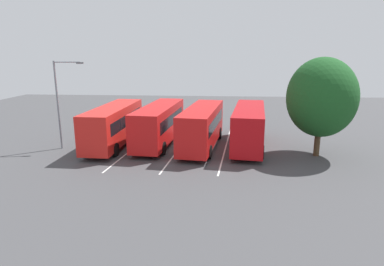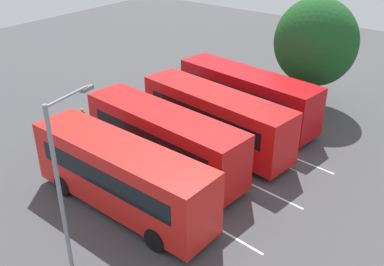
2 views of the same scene
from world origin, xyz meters
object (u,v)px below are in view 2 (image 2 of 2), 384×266
object	(u,v)px
bus_far_left	(247,95)
street_lamp	(63,181)
bus_far_right	(121,175)
bus_center_left	(215,117)
pedestrian	(83,119)
bus_center_right	(164,139)
depot_tree	(315,42)

from	to	relation	value
bus_far_left	street_lamp	xyz separation A→B (m)	(-1.63, 15.52, 2.31)
bus_far_right	street_lamp	bearing A→B (deg)	110.41
bus_far_left	bus_center_left	bearing A→B (deg)	101.22
bus_far_left	pedestrian	world-z (taller)	bus_far_left
bus_center_left	pedestrian	size ratio (longest dim) A/B	5.83
bus_far_left	bus_center_right	bearing A→B (deg)	94.08
pedestrian	bus_center_right	bearing A→B (deg)	50.09
pedestrian	depot_tree	world-z (taller)	depot_tree
bus_far_left	depot_tree	distance (m)	6.15
pedestrian	street_lamp	distance (m)	12.23
bus_far_left	street_lamp	bearing A→B (deg)	103.21
bus_far_right	depot_tree	xyz separation A→B (m)	(-1.84, -16.67, 2.70)
bus_center_left	street_lamp	xyz separation A→B (m)	(-1.35, 11.55, 2.31)
bus_center_left	street_lamp	world-z (taller)	street_lamp
bus_center_right	street_lamp	distance (m)	8.36
bus_far_right	pedestrian	size ratio (longest dim) A/B	5.74
pedestrian	depot_tree	bearing A→B (deg)	104.86
pedestrian	bus_far_right	bearing A→B (deg)	23.20
bus_center_left	depot_tree	distance (m)	9.63
bus_far_left	bus_far_right	xyz separation A→B (m)	(-0.30, 11.58, 0.00)
street_lamp	bus_far_left	bearing A→B (deg)	-3.51
bus_center_right	bus_far_right	distance (m)	3.90
bus_far_left	bus_far_right	distance (m)	11.59
bus_center_left	bus_far_right	distance (m)	7.62
bus_far_right	depot_tree	size ratio (longest dim) A/B	1.31
bus_far_right	pedestrian	distance (m)	8.49
bus_center_left	bus_far_right	bearing A→B (deg)	97.55
bus_center_right	pedestrian	xyz separation A→B (m)	(6.74, -0.11, -0.86)
bus_far_left	pedestrian	xyz separation A→B (m)	(7.17, 7.64, -0.86)
bus_center_left	depot_tree	world-z (taller)	depot_tree
street_lamp	depot_tree	distance (m)	20.62
bus_center_right	depot_tree	size ratio (longest dim) A/B	1.32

